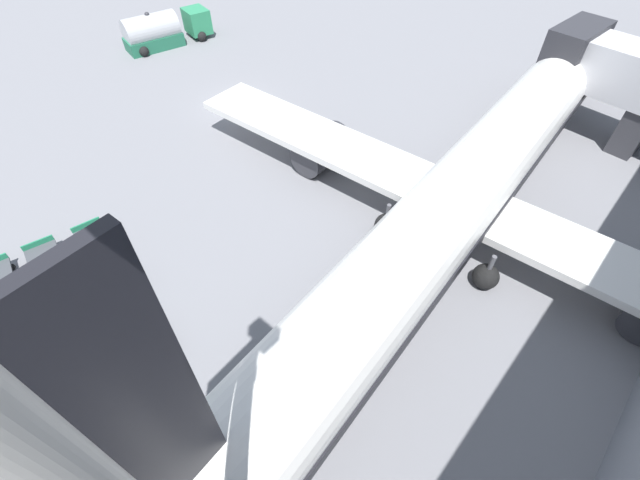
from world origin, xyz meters
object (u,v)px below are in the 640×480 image
object	(u,v)px
baggage_dolly_row_mid_a_col_b	(63,312)
fuel_tanker_primary	(161,31)
baggage_dolly_row_near_col_b	(9,335)
airplane	(472,182)
baggage_dolly_row_mid_b_col_a	(95,241)
baggage_dolly_row_mid_a_col_a	(45,260)
baggage_dolly_row_near_col_c	(28,402)
baggage_dolly_row_mid_b_col_b	(119,283)
baggage_dolly_row_mid_a_col_c	(89,370)
baggage_dolly_row_mid_b_col_c	(147,341)

from	to	relation	value
baggage_dolly_row_mid_a_col_b	fuel_tanker_primary	bearing A→B (deg)	137.63
fuel_tanker_primary	baggage_dolly_row_near_col_b	xyz separation A→B (m)	(21.94, -22.80, -0.86)
airplane	baggage_dolly_row_mid_b_col_a	size ratio (longest dim) A/B	13.89
airplane	baggage_dolly_row_mid_a_col_b	world-z (taller)	airplane
baggage_dolly_row_mid_a_col_a	baggage_dolly_row_mid_b_col_a	bearing A→B (deg)	75.94
fuel_tanker_primary	baggage_dolly_row_near_col_c	size ratio (longest dim) A/B	2.62
baggage_dolly_row_near_col_c	baggage_dolly_row_mid_a_col_a	size ratio (longest dim) A/B	1.00
baggage_dolly_row_mid_a_col_b	baggage_dolly_row_mid_b_col_b	bearing A→B (deg)	81.35
baggage_dolly_row_mid_a_col_a	baggage_dolly_row_mid_a_col_b	world-z (taller)	same
baggage_dolly_row_mid_a_col_b	baggage_dolly_row_mid_a_col_c	distance (m)	3.63
baggage_dolly_row_mid_a_col_a	fuel_tanker_primary	bearing A→B (deg)	133.61
fuel_tanker_primary	baggage_dolly_row_mid_a_col_c	bearing A→B (deg)	-39.03
fuel_tanker_primary	baggage_dolly_row_mid_a_col_b	xyz separation A→B (m)	(22.59, -20.61, -0.86)
baggage_dolly_row_mid_a_col_b	baggage_dolly_row_near_col_c	bearing A→B (deg)	-43.64
baggage_dolly_row_near_col_b	baggage_dolly_row_mid_a_col_b	size ratio (longest dim) A/B	1.00
baggage_dolly_row_mid_a_col_a	baggage_dolly_row_near_col_c	bearing A→B (deg)	-28.80
baggage_dolly_row_mid_a_col_c	airplane	bearing A→B (deg)	69.79
baggage_dolly_row_mid_a_col_b	baggage_dolly_row_near_col_b	bearing A→B (deg)	-106.51
baggage_dolly_row_mid_a_col_b	baggage_dolly_row_mid_b_col_a	world-z (taller)	same
baggage_dolly_row_near_col_c	baggage_dolly_row_mid_b_col_a	xyz separation A→B (m)	(-6.20, 6.15, 0.00)
airplane	baggage_dolly_row_mid_b_col_c	xyz separation A→B (m)	(-6.26, -16.33, -2.50)
fuel_tanker_primary	baggage_dolly_row_near_col_b	world-z (taller)	fuel_tanker_primary
baggage_dolly_row_near_col_b	baggage_dolly_row_mid_b_col_a	size ratio (longest dim) A/B	1.00
fuel_tanker_primary	baggage_dolly_row_mid_b_col_c	world-z (taller)	fuel_tanker_primary
baggage_dolly_row_mid_b_col_b	baggage_dolly_row_mid_a_col_a	bearing A→B (deg)	-156.37
baggage_dolly_row_mid_a_col_c	baggage_dolly_row_mid_b_col_c	xyz separation A→B (m)	(0.64, 2.40, 0.00)
airplane	baggage_dolly_row_mid_a_col_b	size ratio (longest dim) A/B	13.86
baggage_dolly_row_mid_b_col_a	baggage_dolly_row_mid_b_col_b	xyz separation A→B (m)	(3.55, -0.59, 0.00)
baggage_dolly_row_near_col_c	baggage_dolly_row_mid_a_col_b	xyz separation A→B (m)	(-3.05, 2.91, 0.00)
airplane	baggage_dolly_row_mid_a_col_a	distance (m)	22.54
airplane	baggage_dolly_row_near_col_b	world-z (taller)	airplane
fuel_tanker_primary	baggage_dolly_row_mid_a_col_a	distance (m)	27.33
baggage_dolly_row_near_col_c	baggage_dolly_row_mid_b_col_c	xyz separation A→B (m)	(1.16, 4.71, 0.00)
baggage_dolly_row_near_col_b	baggage_dolly_row_mid_a_col_b	bearing A→B (deg)	73.49
baggage_dolly_row_near_col_c	baggage_dolly_row_mid_b_col_c	distance (m)	4.85
airplane	baggage_dolly_row_mid_b_col_a	world-z (taller)	airplane
baggage_dolly_row_mid_a_col_b	baggage_dolly_row_mid_a_col_c	size ratio (longest dim) A/B	1.00
baggage_dolly_row_near_col_c	airplane	bearing A→B (deg)	70.56
baggage_dolly_row_near_col_c	baggage_dolly_row_mid_b_col_a	distance (m)	8.73
baggage_dolly_row_mid_a_col_c	fuel_tanker_primary	bearing A→B (deg)	140.97
baggage_dolly_row_mid_b_col_c	airplane	bearing A→B (deg)	69.02
baggage_dolly_row_near_col_c	baggage_dolly_row_mid_b_col_b	bearing A→B (deg)	115.48
baggage_dolly_row_near_col_c	baggage_dolly_row_mid_a_col_b	size ratio (longest dim) A/B	1.00
baggage_dolly_row_near_col_b	baggage_dolly_row_mid_b_col_c	size ratio (longest dim) A/B	1.00
baggage_dolly_row_mid_a_col_b	baggage_dolly_row_mid_b_col_c	bearing A→B (deg)	23.10
baggage_dolly_row_mid_b_col_b	baggage_dolly_row_mid_b_col_c	bearing A→B (deg)	-12.57
airplane	baggage_dolly_row_mid_b_col_c	bearing A→B (deg)	-110.98
baggage_dolly_row_near_col_c	baggage_dolly_row_mid_b_col_b	distance (m)	6.15
baggage_dolly_row_mid_a_col_c	baggage_dolly_row_mid_b_col_a	bearing A→B (deg)	150.25
airplane	baggage_dolly_row_mid_b_col_b	xyz separation A→B (m)	(-10.07, -15.48, -2.50)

